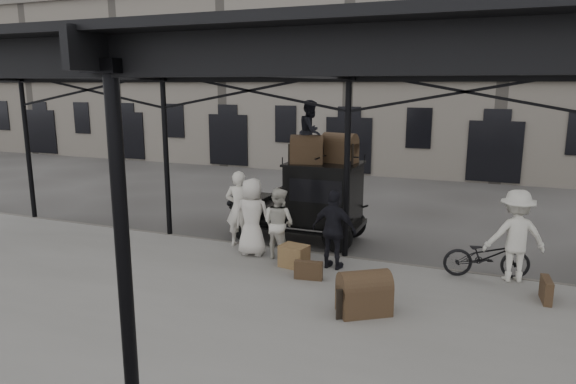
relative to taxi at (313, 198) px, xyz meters
The scene contains 18 objects.
ground 3.76m from the taxi, 68.73° to the right, with size 120.00×120.00×0.00m, color #383533.
platform 5.59m from the taxi, 76.34° to the right, with size 28.00×8.00×0.15m, color slate.
canopy 6.22m from the taxi, 75.62° to the right, with size 22.50×9.00×4.74m.
building_frontage 15.83m from the taxi, 84.96° to the left, with size 64.00×8.00×14.00m, color slate.
taxi is the anchor object (origin of this frame).
porter_left 2.10m from the taxi, 133.29° to the right, with size 0.71×0.46×1.94m, color silver.
porter_midleft 2.06m from the taxi, 93.72° to the right, with size 0.83×0.64×1.70m, color beige.
porter_centre 2.19m from the taxi, 112.03° to the right, with size 0.92×0.60×1.88m, color beige.
porter_official 2.58m from the taxi, 60.14° to the right, with size 1.05×0.44×1.79m, color black.
porter_right 5.22m from the taxi, 16.99° to the right, with size 1.26×0.72×1.94m, color silver.
bicycle 4.76m from the taxi, 18.95° to the right, with size 0.62×1.79×0.94m, color black.
porter_roof 1.79m from the taxi, 107.50° to the right, with size 0.79×0.62×1.63m, color black.
steamer_trunk_roof_near 1.31m from the taxi, 108.07° to the right, with size 0.84×0.52×0.62m, color #453520, non-canonical shape.
steamer_trunk_roof_far 1.48m from the taxi, 16.81° to the left, with size 0.89×0.54×0.65m, color #453520, non-canonical shape.
steamer_trunk_platform 4.97m from the taxi, 59.90° to the right, with size 0.91×0.56×0.67m, color #453520, non-canonical shape.
wicker_hamper 2.63m from the taxi, 80.27° to the right, with size 0.60×0.45×0.50m, color olive.
suitcase_upright 6.13m from the taxi, 23.85° to the right, with size 0.15×0.60×0.45m, color #453520.
suitcase_flat 3.35m from the taxi, 72.23° to the right, with size 0.60×0.15×0.40m, color #453520.
Camera 1 is at (3.11, -9.44, 4.20)m, focal length 32.00 mm.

